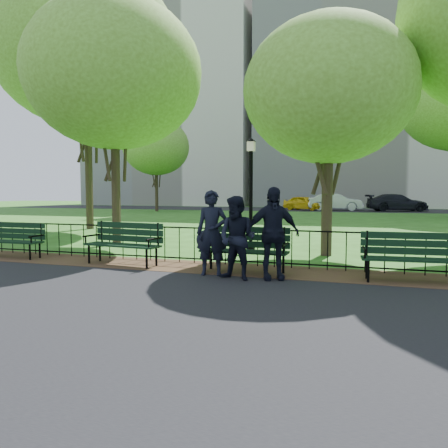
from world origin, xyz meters
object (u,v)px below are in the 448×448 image
(park_bench_right_a, at_px, (411,252))
(tree_far_w, at_px, (156,147))
(person_mid, at_px, (237,238))
(person_right, at_px, (272,233))
(taxi, at_px, (304,203))
(park_bench_left_b, at_px, (14,236))
(person_left, at_px, (212,233))
(sedan_dark, at_px, (397,203))
(park_bench_left_a, at_px, (125,239))
(tree_mid_w, at_px, (86,49))
(sedan_silver, at_px, (336,202))
(tree_near_w, at_px, (114,74))
(lamppost, at_px, (251,190))
(tree_near_e, at_px, (329,91))
(park_bench_main, at_px, (231,243))

(park_bench_right_a, relative_size, tree_far_w, 0.23)
(tree_far_w, bearing_deg, person_mid, -60.11)
(person_right, xyz_separation_m, taxi, (-3.87, 32.73, -0.25))
(person_mid, height_order, taxi, person_mid)
(park_bench_right_a, bearing_deg, park_bench_left_b, 174.60)
(tree_far_w, xyz_separation_m, person_right, (16.01, -26.45, -4.74))
(person_left, distance_m, person_right, 1.30)
(person_right, xyz_separation_m, sedan_dark, (4.31, 33.09, -0.16))
(park_bench_left_b, bearing_deg, park_bench_left_a, -1.13)
(tree_mid_w, bearing_deg, tree_far_w, 107.04)
(tree_mid_w, height_order, sedan_silver, tree_mid_w)
(tree_near_w, bearing_deg, park_bench_left_a, -55.47)
(park_bench_right_a, xyz_separation_m, lamppost, (-4.06, 3.21, 1.20))
(park_bench_left_a, xyz_separation_m, sedan_dark, (8.07, 32.42, 0.14))
(tree_near_w, relative_size, sedan_dark, 1.54)
(lamppost, distance_m, tree_mid_w, 12.46)
(taxi, bearing_deg, park_bench_right_a, -145.62)
(park_bench_left_b, relative_size, taxi, 0.45)
(tree_near_w, relative_size, person_mid, 4.85)
(tree_near_e, bearing_deg, tree_near_w, 175.72)
(tree_near_w, height_order, person_mid, tree_near_w)
(park_bench_main, distance_m, tree_mid_w, 15.00)
(park_bench_left_a, relative_size, park_bench_right_a, 1.06)
(park_bench_right_a, bearing_deg, person_mid, -169.58)
(tree_mid_w, bearing_deg, park_bench_right_a, -32.44)
(tree_near_e, relative_size, person_right, 3.49)
(park_bench_left_a, distance_m, tree_near_e, 6.67)
(taxi, xyz_separation_m, sedan_silver, (2.89, -0.15, 0.13))
(park_bench_left_b, relative_size, tree_near_e, 0.28)
(park_bench_left_a, bearing_deg, park_bench_left_b, -174.08)
(tree_near_e, bearing_deg, person_right, -100.96)
(park_bench_right_a, xyz_separation_m, tree_near_e, (-1.89, 3.16, 3.88))
(tree_mid_w, height_order, tree_far_w, tree_mid_w)
(lamppost, relative_size, person_right, 1.79)
(sedan_dark, bearing_deg, lamppost, 153.80)
(tree_far_w, bearing_deg, park_bench_left_b, -71.04)
(lamppost, distance_m, sedan_dark, 29.85)
(lamppost, height_order, tree_near_e, tree_near_e)
(park_bench_main, distance_m, park_bench_left_a, 2.74)
(sedan_silver, distance_m, sedan_dark, 5.32)
(tree_near_w, height_order, person_right, tree_near_w)
(park_bench_left_b, bearing_deg, park_bench_main, -2.10)
(park_bench_main, bearing_deg, park_bench_right_a, 2.10)
(person_left, bearing_deg, tree_near_e, 49.47)
(park_bench_main, relative_size, tree_far_w, 0.25)
(tree_near_e, distance_m, person_left, 5.55)
(park_bench_main, distance_m, tree_far_w, 30.37)
(tree_near_w, xyz_separation_m, person_mid, (5.60, -4.56, -4.78))
(tree_near_e, bearing_deg, park_bench_main, -118.36)
(park_bench_main, distance_m, park_bench_right_a, 3.64)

